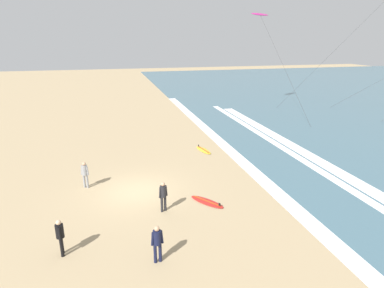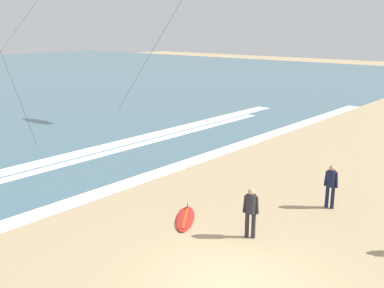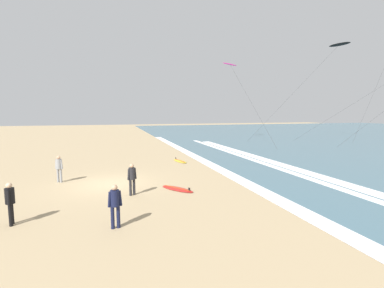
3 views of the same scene
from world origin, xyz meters
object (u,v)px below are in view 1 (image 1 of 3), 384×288
Objects in this scene: surfer_background_far at (60,234)px; kite_magenta_high_right at (260,15)px; surfboard_near_water at (203,150)px; surfboard_left_pile at (207,202)px; surfer_left_near at (157,241)px; surfer_foreground_main at (163,194)px; surfer_mid_group at (85,173)px.

surfer_background_far is 34.48m from kite_magenta_high_right.
surfboard_near_water and surfboard_left_pile have the same top height.
surfer_left_near is at bearing -38.29° from surfboard_left_pile.
surfboard_near_water is at bearing -36.95° from kite_magenta_high_right.
surfboard_near_water is at bearing 164.98° from surfboard_left_pile.
surfboard_near_water is at bearing 156.06° from surfer_left_near.
surfer_left_near is at bearing -23.94° from surfboard_near_water.
kite_magenta_high_right is at bearing 148.47° from surfer_left_near.
surfer_left_near is 0.78× the size of surfboard_left_pile.
surfer_foreground_main is 0.13× the size of kite_magenta_high_right.
surfer_foreground_main is 1.00× the size of surfer_left_near.
surfer_foreground_main reaches higher than surfboard_near_water.
surfer_background_far is at bearing -61.70° from surfer_foreground_main.
surfer_foreground_main is at bearing -34.07° from kite_magenta_high_right.
surfer_left_near is (3.84, -0.88, 0.00)m from surfer_foreground_main.
surfer_mid_group is at bearing -45.27° from kite_magenta_high_right.
kite_magenta_high_right is (-19.63, 19.82, 10.03)m from surfer_mid_group.
surfboard_near_water is at bearing 151.56° from surfer_foreground_main.
surfer_mid_group is 0.73× the size of surfboard_near_water.
surfboard_left_pile is at bearing 111.65° from surfer_background_far.
surfboard_left_pile is (-0.31, 2.39, -0.91)m from surfer_foreground_main.
surfboard_left_pile is (-2.76, 6.94, -0.91)m from surfer_background_far.
surfer_foreground_main is at bearing -82.72° from surfboard_left_pile.
surfer_mid_group is at bearing -134.10° from surfer_foreground_main.
surfboard_left_pile is at bearing -30.20° from kite_magenta_high_right.
surfer_foreground_main is (-2.45, 4.55, 0.00)m from surfer_background_far.
surfer_left_near is at bearing -31.53° from kite_magenta_high_right.
surfer_mid_group is (-3.83, -3.95, 0.00)m from surfer_foreground_main.
surfer_background_far is 1.00× the size of surfer_left_near.
surfer_mid_group is at bearing -119.06° from surfboard_left_pile.
kite_magenta_high_right is at bearing 134.73° from surfer_mid_group.
surfer_foreground_main is at bearing 118.30° from surfer_background_far.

